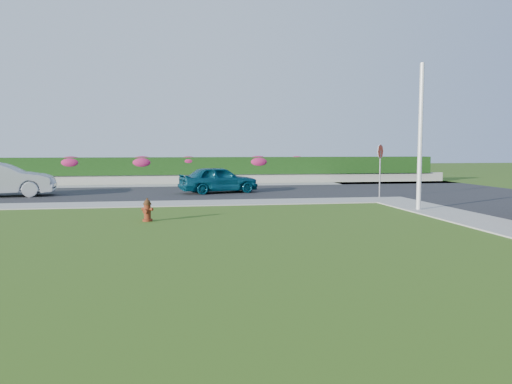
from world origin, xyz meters
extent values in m
plane|color=black|center=(0.00, 0.00, 0.00)|extent=(120.00, 120.00, 0.00)
cube|color=black|center=(-5.00, 14.00, 0.02)|extent=(26.00, 8.00, 0.04)
cube|color=gray|center=(-6.00, 9.00, 0.02)|extent=(24.00, 2.00, 0.04)
cube|color=gray|center=(7.00, 9.00, 0.02)|extent=(2.00, 2.00, 0.04)
cube|color=gray|center=(-1.00, 19.00, 0.02)|extent=(34.00, 2.00, 0.04)
cube|color=gray|center=(-1.00, 20.50, 0.30)|extent=(34.00, 0.40, 0.60)
cube|color=black|center=(-1.00, 20.60, 1.15)|extent=(32.00, 0.90, 1.10)
cylinder|color=#4B180B|center=(-3.14, 4.24, 0.04)|extent=(0.31, 0.31, 0.07)
cylinder|color=#4B180B|center=(-3.14, 4.24, 0.31)|extent=(0.21, 0.21, 0.47)
cylinder|color=black|center=(-3.14, 4.24, 0.54)|extent=(0.25, 0.25, 0.05)
sphere|color=black|center=(-3.14, 4.24, 0.57)|extent=(0.21, 0.21, 0.21)
cylinder|color=black|center=(-3.14, 4.24, 0.69)|extent=(0.06, 0.06, 0.06)
cylinder|color=#4B180B|center=(-3.27, 4.29, 0.38)|extent=(0.12, 0.13, 0.10)
cylinder|color=#4B180B|center=(-3.02, 4.18, 0.38)|extent=(0.12, 0.13, 0.10)
cylinder|color=#4B180B|center=(-3.20, 4.11, 0.33)|extent=(0.17, 0.15, 0.14)
imported|color=#0B4356|center=(-0.10, 13.40, 0.71)|extent=(4.19, 2.50, 1.34)
imported|color=#A3A6AB|center=(-10.23, 13.08, 0.83)|extent=(4.95, 2.24, 1.58)
cylinder|color=silver|center=(6.47, 5.38, 2.65)|extent=(0.16, 0.16, 5.30)
cylinder|color=slate|center=(6.81, 9.65, 1.09)|extent=(0.06, 0.06, 2.17)
cylinder|color=#B5260C|center=(6.81, 9.65, 2.12)|extent=(0.47, 0.47, 0.63)
cylinder|color=white|center=(6.81, 9.65, 2.12)|extent=(0.48, 0.49, 0.67)
ellipsoid|color=#B21E5A|center=(-8.52, 20.50, 1.40)|extent=(1.49, 0.96, 0.75)
ellipsoid|color=#B21E5A|center=(-4.26, 20.50, 1.39)|extent=(1.55, 0.99, 0.77)
ellipsoid|color=#B21E5A|center=(-1.39, 20.50, 1.46)|extent=(1.20, 0.77, 0.60)
ellipsoid|color=#B21E5A|center=(3.11, 20.50, 1.40)|extent=(1.52, 0.98, 0.76)
ellipsoid|color=#B21E5A|center=(5.71, 20.50, 1.49)|extent=(1.07, 0.69, 0.53)
camera|label=1|loc=(-2.33, -11.46, 2.26)|focal=35.00mm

